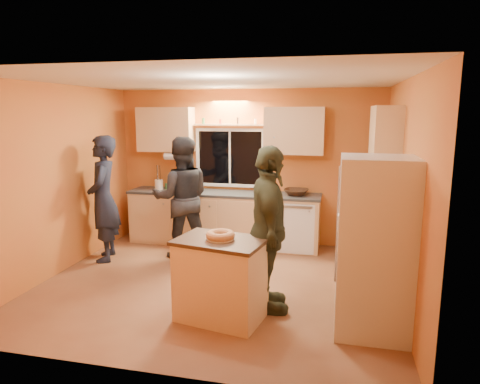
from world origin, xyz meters
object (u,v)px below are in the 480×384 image
(refrigerator, at_px, (375,247))
(person_center, at_px, (182,198))
(person_left, at_px, (103,199))
(person_right, at_px, (269,230))
(island, at_px, (221,279))

(refrigerator, distance_m, person_center, 3.21)
(refrigerator, distance_m, person_left, 4.03)
(person_center, xyz_separation_m, person_right, (1.59, -1.52, 0.01))
(refrigerator, relative_size, person_left, 0.95)
(refrigerator, bearing_deg, person_center, 147.01)
(person_left, bearing_deg, person_center, 87.77)
(person_center, bearing_deg, refrigerator, 126.25)
(person_center, distance_m, person_right, 2.19)
(person_left, relative_size, person_right, 1.01)
(island, bearing_deg, person_right, 46.14)
(refrigerator, bearing_deg, island, -176.60)
(island, xyz_separation_m, person_right, (0.46, 0.33, 0.48))
(person_center, height_order, person_right, person_right)
(island, height_order, person_right, person_right)
(island, bearing_deg, person_left, 157.67)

